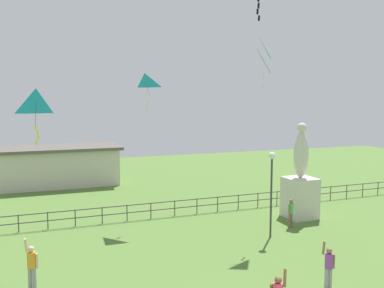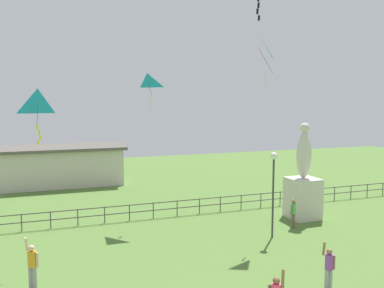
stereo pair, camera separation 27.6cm
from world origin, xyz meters
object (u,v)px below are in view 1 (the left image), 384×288
Objects in this scene: statue_monument at (300,187)px; kite_1 at (257,50)px; person_3 at (329,265)px; person_0 at (32,264)px; kite_3 at (36,104)px; kite_0 at (145,83)px; lamppost at (272,175)px; person_2 at (291,211)px.

statue_monument is 8.64m from kite_1.
person_3 is 11.09m from kite_1.
kite_3 is (0.38, 2.64, 5.84)m from person_0.
kite_1 is (-3.73, -1.19, 7.70)m from statue_monument.
person_0 is at bearing -98.24° from kite_3.
statue_monument is 2.41× the size of kite_3.
kite_1 is (0.80, 6.97, 8.60)m from person_3.
person_0 is 6.42m from kite_3.
person_0 is 11.61m from kite_0.
kite_0 reaches higher than person_0.
kite_1 is (-0.26, 1.22, 6.33)m from lamppost.
person_0 is at bearing -167.47° from person_2.
lamppost is 2.00× the size of kite_0.
kite_3 is at bearing -178.69° from person_2.
person_0 is 0.83× the size of kite_3.
statue_monument is at bearing 6.83° from kite_3.
lamppost reaches higher than person_0.
kite_1 reaches higher than person_2.
person_0 is 0.72× the size of kite_1.
person_0 is at bearing -131.05° from kite_0.
person_2 is 14.10m from kite_3.
statue_monument is 15.43m from person_0.
person_3 is (-1.06, -5.75, -2.26)m from lamppost.
kite_0 is 6.46m from kite_1.
person_0 is 0.89× the size of kite_0.
person_2 is (1.87, 0.98, -2.28)m from lamppost.
lamppost is at bearing -3.60° from kite_3.
person_2 is 0.68× the size of kite_3.
person_2 is at bearing 1.31° from kite_3.
lamppost reaches higher than person_2.
statue_monument is at bearing -16.94° from kite_0.
person_3 is 0.68× the size of kite_1.
person_0 is 13.50m from person_2.
kite_1 is at bearing 2.85° from kite_3.
lamppost is 11.54m from kite_3.
lamppost is 2.76× the size of person_2.
person_3 is at bearing -33.09° from kite_3.
statue_monument reaches higher than person_0.
kite_3 reaches higher than statue_monument.
kite_3 is at bearing -142.63° from kite_0.
lamppost is 1.62× the size of kite_1.
lamppost is 8.68m from kite_0.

